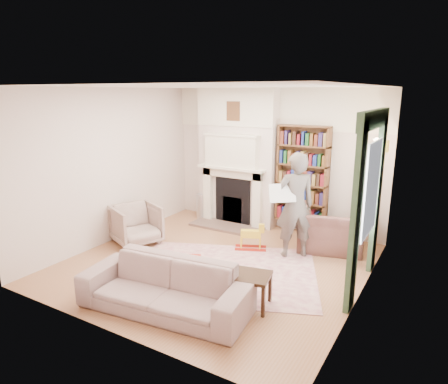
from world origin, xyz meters
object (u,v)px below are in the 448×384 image
Objects in this scene: bookcase at (302,175)px; paraffin_heater at (202,206)px; coffee_table at (243,289)px; sofa at (165,287)px; armchair_reading at (330,229)px; man_reading at (295,206)px; rocking_horse at (251,237)px; armchair_left at (136,224)px.

paraffin_heater is at bearing -174.28° from bookcase.
sofa is at bearing -154.66° from coffee_table.
sofa is 3.98× the size of paraffin_heater.
coffee_table is 3.80m from paraffin_heater.
paraffin_heater is (-2.96, 0.37, -0.10)m from armchair_reading.
coffee_table is at bearing 52.31° from man_reading.
rocking_horse is (-0.77, 1.75, 0.02)m from coffee_table.
paraffin_heater is at bearing 18.22° from armchair_left.
armchair_left is 0.36× the size of sofa.
armchair_reading is 0.53× the size of sofa.
armchair_reading is 3.31m from sofa.
armchair_reading is 1.45× the size of armchair_left.
bookcase is at bearing 75.88° from sofa.
man_reading is at bearing 79.16° from coffee_table.
man_reading is (0.78, 2.47, 0.57)m from sofa.
man_reading reaches higher than armchair_reading.
man_reading is 3.26× the size of rocking_horse.
man_reading is at bearing -14.94° from rocking_horse.
rocking_horse reaches higher than coffee_table.
bookcase is 0.84× the size of sofa.
armchair_left is 2.11m from rocking_horse.
rocking_horse is at bearing -29.20° from man_reading.
sofa is (-1.23, -3.07, -0.06)m from armchair_reading.
sofa reaches higher than coffee_table.
man_reading is at bearing -21.11° from paraffin_heater.
man_reading is 1.00m from rocking_horse.
coffee_table is at bearing -85.52° from armchair_left.
rocking_horse is at bearing 15.33° from armchair_reading.
armchair_left is 0.44× the size of man_reading.
armchair_left is 2.48m from sofa.
bookcase reaches higher than coffee_table.
armchair_reading is 2.51m from coffee_table.
armchair_left is 1.14× the size of coffee_table.
armchair_reading is at bearing 6.94° from rocking_horse.
sofa is 3.13× the size of coffee_table.
armchair_reading is 1.40m from rocking_horse.
bookcase is at bearing 5.72° from paraffin_heater.
armchair_left reaches higher than paraffin_heater.
bookcase reaches higher than sofa.
bookcase is 3.79m from sofa.
rocking_horse is at bearing -31.71° from paraffin_heater.
armchair_left is 2.89m from coffee_table.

